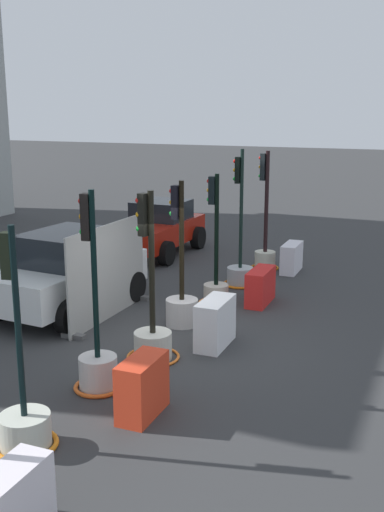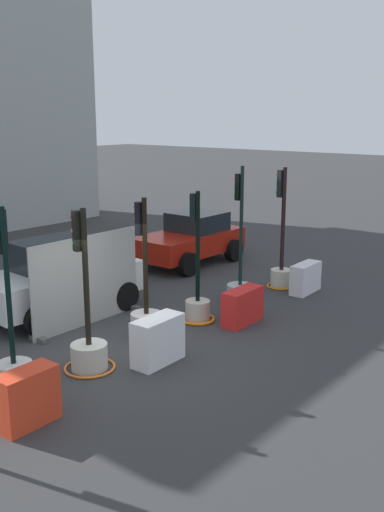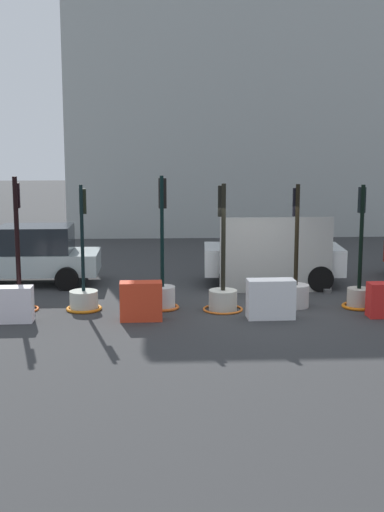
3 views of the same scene
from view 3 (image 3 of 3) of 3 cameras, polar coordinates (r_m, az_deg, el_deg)
ground_plane at (r=16.52m, az=6.01°, el=-4.52°), size 120.00×120.00×0.00m
traffic_light_0 at (r=16.71m, az=-14.54°, el=-2.73°), size 0.90×0.90×3.25m
traffic_light_1 at (r=16.45m, az=-9.23°, el=-3.17°), size 0.87×0.87×3.05m
traffic_light_2 at (r=16.37m, az=-2.54°, el=-2.64°), size 0.82×0.82×3.26m
traffic_light_3 at (r=16.21m, az=2.65°, el=-2.87°), size 0.98×0.98×3.08m
traffic_light_4 at (r=16.72m, az=8.83°, el=-2.44°), size 0.68×0.68×3.05m
traffic_light_5 at (r=16.96m, az=14.09°, el=-2.64°), size 0.82×0.82×3.04m
construction_barrier_0 at (r=15.71m, az=-15.42°, el=-4.02°), size 1.10×0.46×0.82m
construction_barrier_1 at (r=15.34m, az=-4.38°, el=-3.86°), size 0.97×0.47×0.90m
construction_barrier_2 at (r=15.57m, az=6.74°, el=-3.66°), size 1.10×0.50×0.92m
car_silver_hatchback at (r=19.81m, az=-13.83°, el=0.05°), size 4.28×2.19×1.69m
car_white_van at (r=19.28m, az=6.92°, el=0.22°), size 4.01×2.35×1.80m
building_main_facade at (r=31.92m, az=5.70°, el=13.32°), size 17.89×6.34×12.23m
site_fence_panel at (r=18.19m, az=7.23°, el=-0.11°), size 3.08×0.50×2.06m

